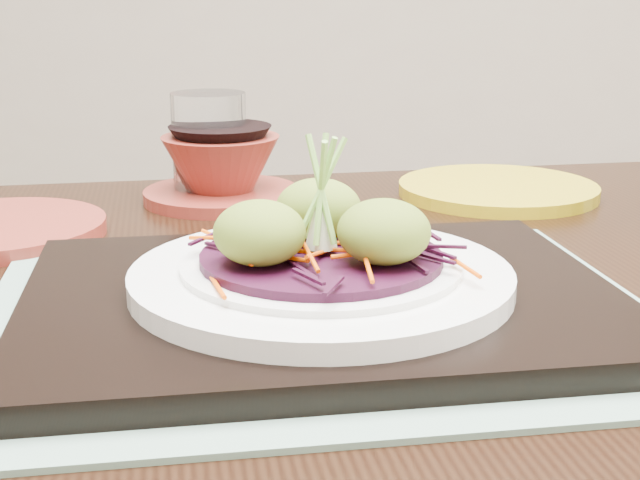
{
  "coord_description": "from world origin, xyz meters",
  "views": [
    {
      "loc": [
        -0.07,
        -0.69,
        0.95
      ],
      "look_at": [
        -0.05,
        -0.11,
        0.78
      ],
      "focal_mm": 50.0,
      "sensor_mm": 36.0,
      "label": 1
    }
  ],
  "objects_px": {
    "white_plate": "(321,276)",
    "yellow_plate": "(498,189)",
    "water_glass": "(209,146)",
    "dining_table": "(277,402)",
    "serving_tray": "(321,300)",
    "terracotta_bowl_set": "(221,172)"
  },
  "relations": [
    {
      "from": "serving_tray",
      "to": "water_glass",
      "type": "distance_m",
      "value": 0.37
    },
    {
      "from": "white_plate",
      "to": "yellow_plate",
      "type": "height_order",
      "value": "white_plate"
    },
    {
      "from": "dining_table",
      "to": "water_glass",
      "type": "xyz_separation_m",
      "value": [
        -0.07,
        0.29,
        0.15
      ]
    },
    {
      "from": "dining_table",
      "to": "terracotta_bowl_set",
      "type": "relative_size",
      "value": 5.89
    },
    {
      "from": "dining_table",
      "to": "white_plate",
      "type": "height_order",
      "value": "white_plate"
    },
    {
      "from": "serving_tray",
      "to": "white_plate",
      "type": "bearing_deg",
      "value": 119.81
    },
    {
      "from": "terracotta_bowl_set",
      "to": "serving_tray",
      "type": "bearing_deg",
      "value": -75.07
    },
    {
      "from": "water_glass",
      "to": "dining_table",
      "type": "bearing_deg",
      "value": -75.96
    },
    {
      "from": "serving_tray",
      "to": "white_plate",
      "type": "distance_m",
      "value": 0.02
    },
    {
      "from": "water_glass",
      "to": "terracotta_bowl_set",
      "type": "xyz_separation_m",
      "value": [
        0.01,
        -0.02,
        -0.02
      ]
    },
    {
      "from": "serving_tray",
      "to": "white_plate",
      "type": "relative_size",
      "value": 1.54
    },
    {
      "from": "white_plate",
      "to": "yellow_plate",
      "type": "distance_m",
      "value": 0.41
    },
    {
      "from": "yellow_plate",
      "to": "white_plate",
      "type": "bearing_deg",
      "value": -119.62
    },
    {
      "from": "dining_table",
      "to": "yellow_plate",
      "type": "bearing_deg",
      "value": 42.58
    },
    {
      "from": "yellow_plate",
      "to": "dining_table",
      "type": "bearing_deg",
      "value": -129.23
    },
    {
      "from": "dining_table",
      "to": "water_glass",
      "type": "bearing_deg",
      "value": 95.85
    },
    {
      "from": "serving_tray",
      "to": "water_glass",
      "type": "xyz_separation_m",
      "value": [
        -0.1,
        0.35,
        0.04
      ]
    },
    {
      "from": "white_plate",
      "to": "water_glass",
      "type": "xyz_separation_m",
      "value": [
        -0.1,
        0.35,
        0.02
      ]
    },
    {
      "from": "serving_tray",
      "to": "water_glass",
      "type": "height_order",
      "value": "water_glass"
    },
    {
      "from": "dining_table",
      "to": "yellow_plate",
      "type": "xyz_separation_m",
      "value": [
        0.23,
        0.29,
        0.1
      ]
    },
    {
      "from": "dining_table",
      "to": "water_glass",
      "type": "distance_m",
      "value": 0.33
    },
    {
      "from": "terracotta_bowl_set",
      "to": "white_plate",
      "type": "bearing_deg",
      "value": -75.07
    }
  ]
}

